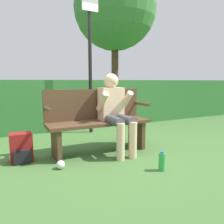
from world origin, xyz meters
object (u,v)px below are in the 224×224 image
(backpack, at_px, (21,148))
(water_bottle, at_px, (162,162))
(park_bench, at_px, (98,120))
(person_seated, at_px, (115,109))
(tree, at_px, (115,9))
(signpost, at_px, (90,56))

(backpack, bearing_deg, water_bottle, -36.25)
(park_bench, relative_size, person_seated, 1.31)
(park_bench, distance_m, tree, 6.34)
(park_bench, distance_m, water_bottle, 1.14)
(park_bench, height_order, backpack, park_bench)
(park_bench, distance_m, backpack, 1.11)
(person_seated, relative_size, backpack, 3.09)
(person_seated, height_order, backpack, person_seated)
(signpost, relative_size, tree, 0.51)
(person_seated, height_order, water_bottle, person_seated)
(water_bottle, bearing_deg, backpack, 143.75)
(backpack, bearing_deg, tree, 50.89)
(water_bottle, xyz_separation_m, tree, (2.35, 5.72, 3.61))
(water_bottle, height_order, tree, tree)
(tree, bearing_deg, park_bench, -120.06)
(backpack, relative_size, tree, 0.07)
(person_seated, distance_m, water_bottle, 1.03)
(person_seated, relative_size, signpost, 0.43)
(park_bench, bearing_deg, person_seated, -35.33)
(person_seated, relative_size, water_bottle, 4.97)
(backpack, height_order, water_bottle, backpack)
(backpack, bearing_deg, park_bench, -2.30)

